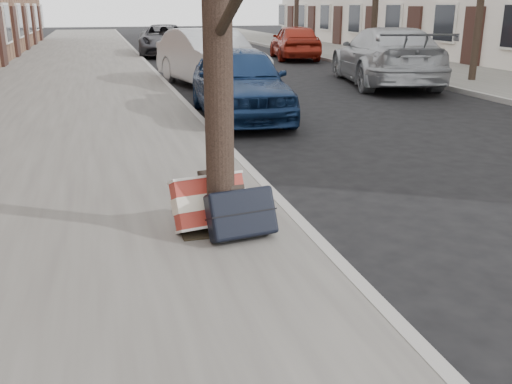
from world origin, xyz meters
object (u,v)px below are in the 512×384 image
object	(u,v)px
car_near_mid	(210,58)
suitcase_navy	(241,213)
suitcase_red	(210,202)
car_near_front	(239,82)

from	to	relation	value
car_near_mid	suitcase_navy	bearing A→B (deg)	-110.56
suitcase_red	suitcase_navy	size ratio (longest dim) A/B	1.10
car_near_front	suitcase_navy	bearing A→B (deg)	-99.26
suitcase_navy	car_near_mid	distance (m)	11.06
suitcase_red	car_near_mid	world-z (taller)	car_near_mid
suitcase_navy	car_near_mid	xyz separation A→B (m)	(1.83, 10.90, 0.41)
suitcase_navy	suitcase_red	bearing A→B (deg)	116.66
suitcase_navy	car_near_front	bearing A→B (deg)	67.64
suitcase_red	suitcase_navy	bearing A→B (deg)	-65.27
suitcase_red	car_near_front	xyz separation A→B (m)	(1.76, 6.01, 0.32)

